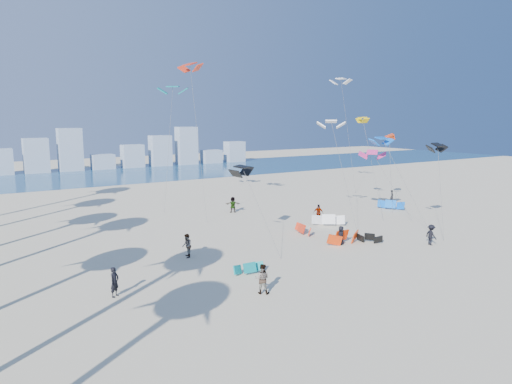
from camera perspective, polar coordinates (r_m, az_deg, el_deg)
ground at (r=25.35m, az=14.25°, el=-15.61°), size 220.00×220.00×0.00m
ocean at (r=89.88m, az=-21.17°, el=1.75°), size 220.00×220.00×0.00m
kitesurfer_near at (r=29.25m, az=-16.81°, el=-10.42°), size 0.78×0.74×1.80m
kitesurfer_mid at (r=28.53m, az=0.74°, el=-10.49°), size 1.13×1.11×1.83m
kitesurfers_far at (r=44.40m, az=5.28°, el=-3.47°), size 32.10×21.72×1.81m
grounded_kites at (r=44.51m, az=10.39°, el=-4.07°), size 27.90×12.78×1.04m
flying_kites at (r=50.63m, az=5.54°, el=9.51°), size 28.71×29.26×16.42m
distant_skyline at (r=99.19m, az=-23.08°, el=4.06°), size 85.00×3.00×8.40m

